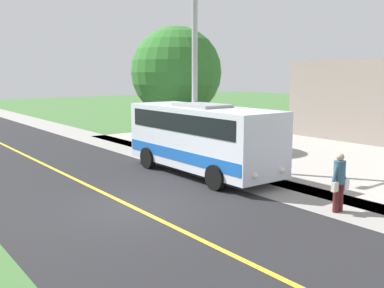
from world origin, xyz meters
name	(u,v)px	position (x,y,z in m)	size (l,w,h in m)	color
ground_plane	(131,207)	(0.00, 0.00, 0.00)	(120.00, 120.00, 0.00)	#3D6633
road_surface	(131,206)	(0.00, 0.00, 0.00)	(8.00, 100.00, 0.01)	black
sidewalk	(254,182)	(-5.20, 0.00, 0.00)	(2.40, 100.00, 0.01)	gray
road_centre_line	(131,206)	(0.00, 0.00, 0.01)	(0.16, 100.00, 0.00)	gold
shuttle_bus_front	(202,136)	(-4.47, -2.21, 1.56)	(2.59, 7.37, 2.83)	silver
pedestrian_with_bags	(339,180)	(-4.62, 4.08, 0.95)	(0.72, 0.34, 1.76)	#4C1919
street_light_pole	(192,56)	(-4.89, -3.40, 4.73)	(1.97, 0.24, 8.63)	#9E9EA3
tree_curbside	(176,72)	(-7.40, -8.19, 4.05)	(4.83, 4.83, 6.48)	brown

